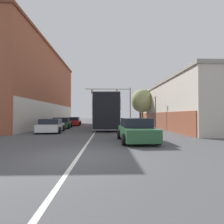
# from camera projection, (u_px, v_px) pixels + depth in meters

# --- Properties ---
(ground_plane) EXTENTS (160.00, 160.00, 0.00)m
(ground_plane) POSITION_uv_depth(u_px,v_px,m) (78.00, 157.00, 6.81)
(ground_plane) COLOR #4C4C4F
(lane_center_line) EXTENTS (0.14, 43.49, 0.01)m
(lane_center_line) POSITION_uv_depth(u_px,v_px,m) (98.00, 128.00, 22.55)
(lane_center_line) COLOR silver
(lane_center_line) RESTS_ON ground_plane
(building_left_brick) EXTENTS (7.53, 23.25, 10.94)m
(building_left_brick) POSITION_uv_depth(u_px,v_px,m) (30.00, 88.00, 25.33)
(building_left_brick) COLOR #995138
(building_left_brick) RESTS_ON ground_plane
(building_right_storefront) EXTENTS (6.63, 21.09, 5.55)m
(building_right_storefront) POSITION_uv_depth(u_px,v_px,m) (180.00, 105.00, 22.69)
(building_right_storefront) COLOR beige
(building_right_storefront) RESTS_ON ground_plane
(bus) EXTENTS (3.30, 11.47, 3.82)m
(bus) POSITION_uv_depth(u_px,v_px,m) (109.00, 111.00, 21.60)
(bus) COLOR #B7B7BC
(bus) RESTS_ON ground_plane
(hatchback_foreground) EXTENTS (2.21, 4.10, 1.43)m
(hatchback_foreground) POSITION_uv_depth(u_px,v_px,m) (136.00, 130.00, 10.77)
(hatchback_foreground) COLOR #285633
(hatchback_foreground) RESTS_ON ground_plane
(parked_car_left_near) EXTENTS (2.43, 4.26, 1.31)m
(parked_car_left_near) POSITION_uv_depth(u_px,v_px,m) (62.00, 123.00, 21.51)
(parked_car_left_near) COLOR #285633
(parked_car_left_near) RESTS_ON ground_plane
(parked_car_left_mid) EXTENTS (2.26, 4.33, 1.30)m
(parked_car_left_mid) POSITION_uv_depth(u_px,v_px,m) (74.00, 121.00, 27.15)
(parked_car_left_mid) COLOR red
(parked_car_left_mid) RESTS_ON ground_plane
(parked_car_left_far) EXTENTS (2.40, 3.97, 1.26)m
(parked_car_left_far) POSITION_uv_depth(u_px,v_px,m) (51.00, 126.00, 16.30)
(parked_car_left_far) COLOR silver
(parked_car_left_far) RESTS_ON ground_plane
(traffic_signal_gantry) EXTENTS (8.99, 0.36, 7.04)m
(traffic_signal_gantry) POSITION_uv_depth(u_px,v_px,m) (117.00, 97.00, 34.45)
(traffic_signal_gantry) COLOR #514C47
(traffic_signal_gantry) RESTS_ON ground_plane
(street_lamp) EXTENTS (0.29, 0.29, 3.79)m
(street_lamp) POSITION_uv_depth(u_px,v_px,m) (156.00, 111.00, 19.36)
(street_lamp) COLOR #47474C
(street_lamp) RESTS_ON ground_plane
(street_tree_near) EXTENTS (2.69, 2.42, 5.11)m
(street_tree_near) POSITION_uv_depth(u_px,v_px,m) (140.00, 103.00, 27.85)
(street_tree_near) COLOR #4C3823
(street_tree_near) RESTS_ON ground_plane
(street_tree_far) EXTENTS (3.20, 2.88, 5.53)m
(street_tree_far) POSITION_uv_depth(u_px,v_px,m) (142.00, 101.00, 26.14)
(street_tree_far) COLOR brown
(street_tree_far) RESTS_ON ground_plane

